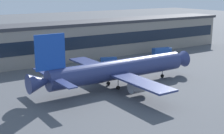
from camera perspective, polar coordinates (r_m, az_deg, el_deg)
The scene contains 6 objects.
ground_plane at distance 95.52m, azimuth 6.33°, elevation -3.46°, with size 600.00×600.00×0.00m, color #4C4F54.
terminal_building at distance 133.61m, azimuth -6.87°, elevation 4.73°, with size 156.09×15.63×14.91m.
airliner at distance 93.60m, azimuth 0.89°, elevation -0.50°, with size 54.19×46.01×17.11m.
belt_loader at distance 125.77m, azimuth -0.65°, elevation 1.34°, with size 6.68×4.27×1.95m.
pushback_tractor at distance 112.91m, azimuth -11.51°, elevation -0.42°, with size 3.65×5.27×1.75m.
fuel_truck at distance 139.96m, azimuth 8.77°, elevation 2.75°, with size 8.75×4.17×3.35m.
Camera 1 is at (-58.52, -70.12, 27.99)m, focal length 51.60 mm.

